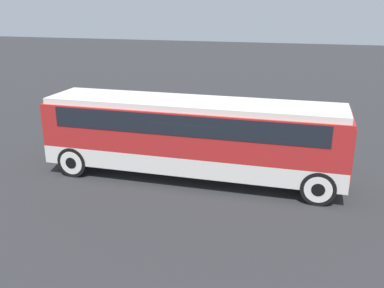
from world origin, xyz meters
TOP-DOWN VIEW (x-y plane):
  - ground_plane at (0.00, 0.00)m, footprint 120.00×120.00m
  - tour_bus at (0.10, 0.00)m, footprint 11.36×2.54m
  - parked_car_near at (1.78, 5.28)m, footprint 4.14×1.93m
  - parked_car_mid at (-1.75, 7.73)m, footprint 4.50×1.88m

SIDE VIEW (x-z plane):
  - ground_plane at x=0.00m, z-range 0.00..0.00m
  - parked_car_near at x=1.78m, z-range -0.01..1.33m
  - parked_car_mid at x=-1.75m, z-range 0.01..1.39m
  - tour_bus at x=0.10m, z-range 0.34..3.41m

